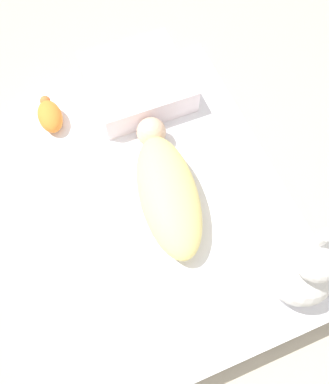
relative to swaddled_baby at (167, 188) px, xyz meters
The scene contains 6 objects.
ground_plane 0.24m from the swaddled_baby, 30.64° to the left, with size 12.00×12.00×0.00m, color #B2A893.
bed_mattress 0.16m from the swaddled_baby, 30.64° to the left, with size 1.27×0.89×0.17m.
swaddled_baby is the anchor object (origin of this frame).
pillow 0.51m from the swaddled_baby, ahead, with size 0.38×0.39×0.11m.
bunny_plush 0.52m from the swaddled_baby, 148.23° to the right, with size 0.21×0.21×0.37m.
turtle_plush 0.58m from the swaddled_baby, 32.28° to the left, with size 0.19×0.09×0.08m.
Camera 1 is at (-0.55, 0.21, 1.44)m, focal length 35.00 mm.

